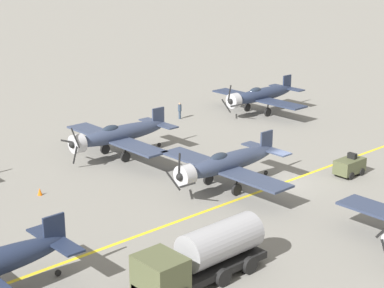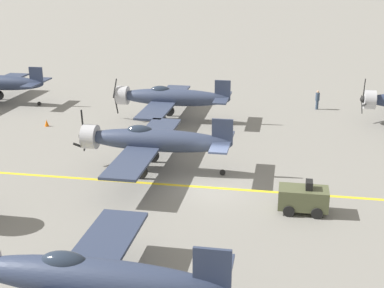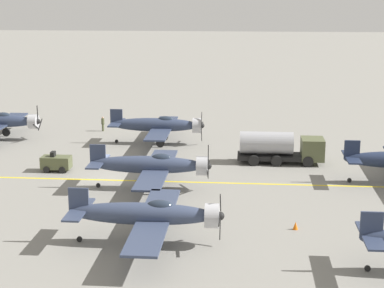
{
  "view_description": "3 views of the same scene",
  "coord_description": "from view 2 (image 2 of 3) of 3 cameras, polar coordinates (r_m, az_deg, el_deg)",
  "views": [
    {
      "loc": [
        -29.61,
        36.57,
        17.38
      ],
      "look_at": [
        2.82,
        7.16,
        3.94
      ],
      "focal_mm": 60.0,
      "sensor_mm": 36.0,
      "label": 1
    },
    {
      "loc": [
        -28.92,
        -3.85,
        12.39
      ],
      "look_at": [
        1.15,
        1.61,
        2.27
      ],
      "focal_mm": 50.0,
      "sensor_mm": 36.0,
      "label": 2
    },
    {
      "loc": [
        51.87,
        11.89,
        15.94
      ],
      "look_at": [
        0.61,
        7.49,
        3.48
      ],
      "focal_mm": 60.0,
      "sensor_mm": 36.0,
      "label": 3
    }
  ],
  "objects": [
    {
      "name": "ground_crew_inspecting",
      "position": [
        50.28,
        13.23,
        4.69
      ],
      "size": [
        0.38,
        0.38,
        1.75
      ],
      "color": "#334256",
      "rests_on": "ground"
    },
    {
      "name": "airplane_mid_left",
      "position": [
        19.69,
        -11.34,
        -13.89
      ],
      "size": [
        12.0,
        9.98,
        3.65
      ],
      "rotation": [
        0.0,
        0.0,
        0.1
      ],
      "color": "#2E3952",
      "rests_on": "ground"
    },
    {
      "name": "airplane_mid_right",
      "position": [
        44.97,
        -2.45,
        4.97
      ],
      "size": [
        12.0,
        9.98,
        3.65
      ],
      "rotation": [
        0.0,
        0.0,
        0.2
      ],
      "color": "#343E58",
      "rests_on": "ground"
    },
    {
      "name": "taxiway_stripe",
      "position": [
        31.69,
        2.5,
        -4.7
      ],
      "size": [
        0.3,
        160.0,
        0.01
      ],
      "primitive_type": "cube",
      "color": "yellow",
      "rests_on": "ground"
    },
    {
      "name": "traffic_cone",
      "position": [
        45.37,
        -15.25,
        2.18
      ],
      "size": [
        0.36,
        0.36,
        0.55
      ],
      "primitive_type": "cone",
      "color": "orange",
      "rests_on": "ground"
    },
    {
      "name": "airplane_mid_center",
      "position": [
        33.76,
        -4.36,
        0.36
      ],
      "size": [
        12.0,
        9.98,
        3.8
      ],
      "rotation": [
        0.0,
        0.0,
        -0.09
      ],
      "color": "#343E57",
      "rests_on": "ground"
    },
    {
      "name": "tow_tractor",
      "position": [
        28.98,
        11.79,
        -5.68
      ],
      "size": [
        1.57,
        2.6,
        1.79
      ],
      "color": "#515638",
      "rests_on": "ground"
    },
    {
      "name": "ground_plane",
      "position": [
        31.7,
        2.5,
        -4.71
      ],
      "size": [
        400.0,
        400.0,
        0.0
      ],
      "primitive_type": "plane",
      "color": "gray"
    }
  ]
}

